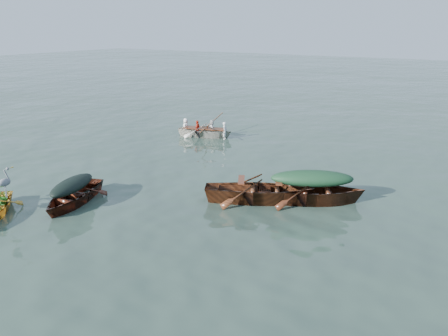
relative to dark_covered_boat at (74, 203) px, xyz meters
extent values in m
plane|color=#33473B|center=(2.10, 1.51, 0.00)|extent=(140.00, 140.00, 0.00)
imported|color=#4A2111|center=(0.00, 0.00, 0.00)|extent=(2.42, 3.99, 0.94)
imported|color=#522213|center=(6.50, 4.08, 0.00)|extent=(4.92, 3.60, 1.14)
imported|color=#5B2D16|center=(5.04, 3.28, 0.00)|extent=(5.08, 3.63, 1.19)
imported|color=silver|center=(-1.27, 9.50, 0.00)|extent=(4.12, 2.19, 0.92)
ellipsoid|color=black|center=(0.00, 0.00, 0.67)|extent=(1.33, 2.20, 0.40)
ellipsoid|color=#163722|center=(6.50, 4.08, 0.83)|extent=(2.71, 1.98, 0.52)
imported|color=silver|center=(-1.27, 9.50, 0.84)|extent=(2.94, 1.76, 0.76)
camera|label=1|loc=(10.95, -8.57, 5.51)|focal=35.00mm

